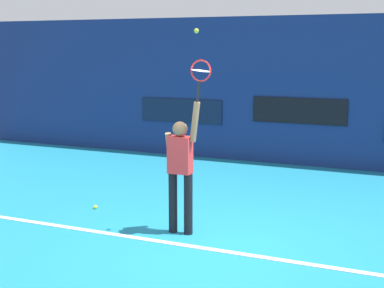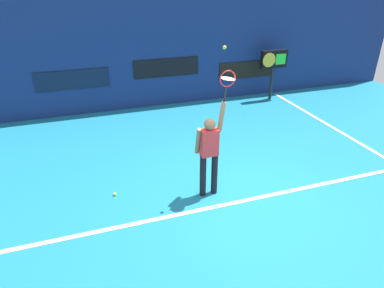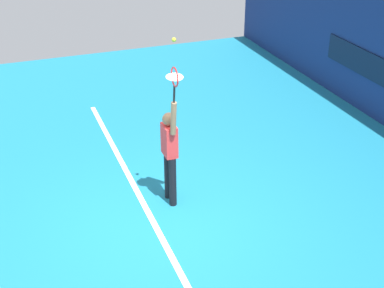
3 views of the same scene
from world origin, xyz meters
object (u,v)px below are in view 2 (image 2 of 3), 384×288
(tennis_racket, at_px, (227,81))
(spare_ball, at_px, (115,194))
(tennis_ball, at_px, (225,47))
(tennis_player, at_px, (209,151))
(scoreboard_clock, at_px, (274,61))

(tennis_racket, height_order, spare_ball, tennis_racket)
(tennis_ball, bearing_deg, tennis_racket, -18.05)
(tennis_racket, bearing_deg, tennis_player, 179.23)
(tennis_player, relative_size, scoreboard_clock, 1.14)
(scoreboard_clock, distance_m, spare_ball, 7.58)
(tennis_player, relative_size, tennis_ball, 29.28)
(tennis_racket, bearing_deg, tennis_ball, 161.95)
(tennis_ball, xyz_separation_m, scoreboard_clock, (4.00, 4.80, -1.62))
(tennis_ball, relative_size, spare_ball, 1.00)
(spare_ball, bearing_deg, scoreboard_clock, 35.05)
(tennis_racket, xyz_separation_m, tennis_ball, (-0.07, 0.02, 0.59))
(spare_ball, bearing_deg, tennis_racket, -14.03)
(tennis_player, xyz_separation_m, tennis_racket, (0.32, -0.00, 1.38))
(tennis_player, height_order, tennis_ball, tennis_ball)
(tennis_racket, distance_m, scoreboard_clock, 6.31)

